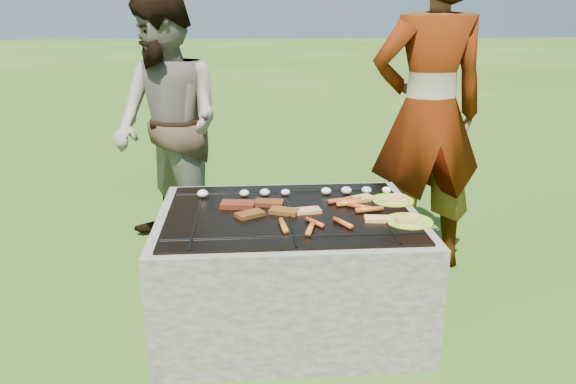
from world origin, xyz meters
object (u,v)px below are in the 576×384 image
object	(u,v)px
cook	(428,115)
bystander	(168,127)
plate_near	(409,222)
fire_pit	(289,272)
plate_far	(393,201)

from	to	relation	value
cook	bystander	xyz separation A→B (m)	(-1.60, 0.37, -0.13)
bystander	plate_near	bearing A→B (deg)	5.26
fire_pit	plate_near	bearing A→B (deg)	-16.87
plate_near	cook	bearing A→B (deg)	68.29
cook	bystander	world-z (taller)	cook
plate_far	bystander	distance (m)	1.56
plate_near	bystander	distance (m)	1.76
plate_far	cook	bearing A→B (deg)	57.42
cook	bystander	distance (m)	1.64
plate_far	plate_near	size ratio (longest dim) A/B	1.06
plate_far	plate_near	xyz separation A→B (m)	(-0.00, -0.31, 0.00)
fire_pit	cook	world-z (taller)	cook
plate_near	cook	size ratio (longest dim) A/B	0.14
fire_pit	plate_near	size ratio (longest dim) A/B	4.72
plate_far	bystander	xyz separation A→B (m)	(-1.27, 0.88, 0.24)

